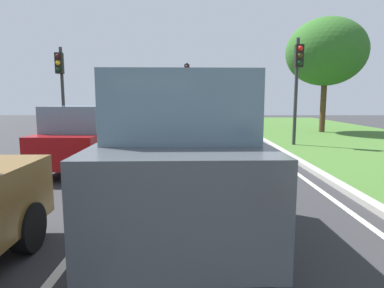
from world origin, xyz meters
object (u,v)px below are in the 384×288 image
traffic_light_overhead_left (61,79)px  tree_roadside_far (326,52)px  car_hatchback_far (84,138)px  car_suv_ahead (181,154)px  traffic_light_far_median (187,83)px  traffic_light_near_right (298,74)px

traffic_light_overhead_left → tree_roadside_far: (13.35, 4.29, 1.72)m
car_hatchback_far → car_suv_ahead: bearing=-53.7°
traffic_light_far_median → tree_roadside_far: 8.32m
car_hatchback_far → traffic_light_far_median: bearing=79.8°
car_hatchback_far → traffic_light_overhead_left: 6.55m
car_suv_ahead → tree_roadside_far: 16.43m
traffic_light_overhead_left → tree_roadside_far: bearing=17.8°
car_hatchback_far → tree_roadside_far: bearing=45.4°
car_suv_ahead → car_hatchback_far: bearing=121.9°
car_suv_ahead → car_hatchback_far: (-2.90, 4.28, -0.28)m
traffic_light_far_median → tree_roadside_far: bearing=-14.5°
car_hatchback_far → traffic_light_overhead_left: bearing=119.1°
traffic_light_near_right → tree_roadside_far: bearing=59.2°
traffic_light_near_right → car_suv_ahead: bearing=-116.7°
car_hatchback_far → tree_roadside_far: tree_roadside_far is taller
traffic_light_near_right → traffic_light_far_median: size_ratio=1.05×
car_suv_ahead → traffic_light_far_median: (-0.27, 16.19, 1.77)m
traffic_light_near_right → traffic_light_overhead_left: size_ratio=1.04×
car_hatchback_far → traffic_light_near_right: bearing=33.6°
car_suv_ahead → traffic_light_near_right: 9.93m
car_suv_ahead → tree_roadside_far: tree_roadside_far is taller
tree_roadside_far → car_hatchback_far: bearing=-136.9°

